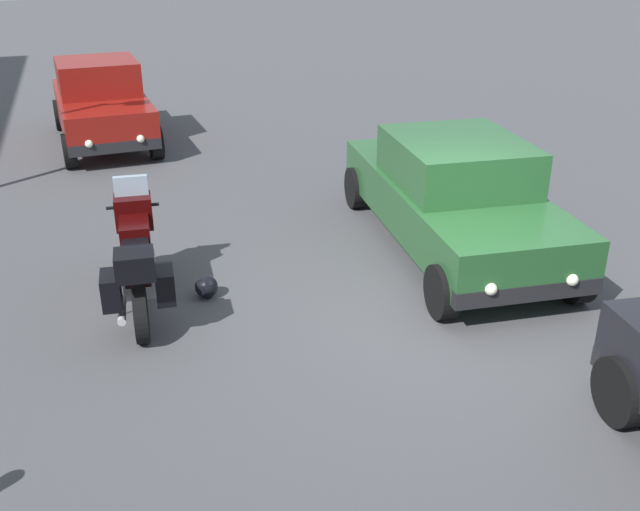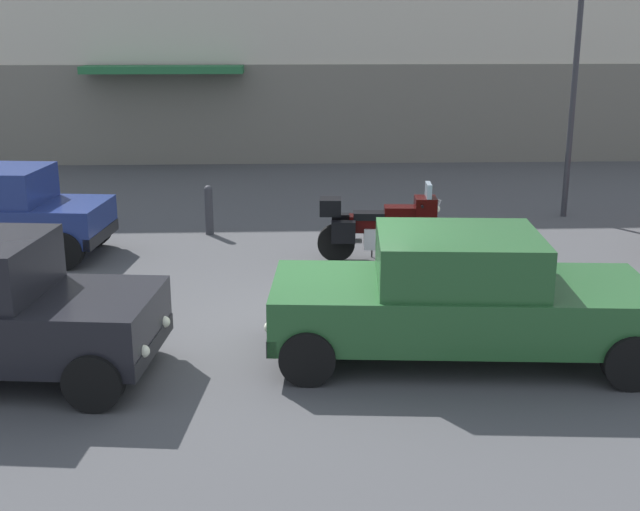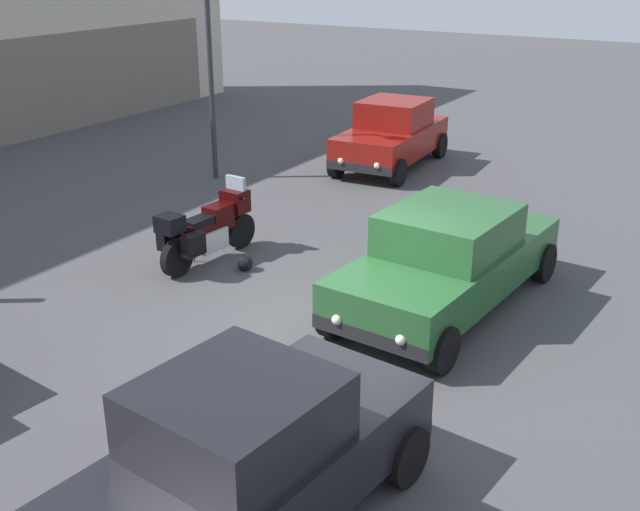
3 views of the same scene
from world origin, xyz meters
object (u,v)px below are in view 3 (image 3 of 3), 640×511
(car_wagon_end, at_px, (392,135))
(streetlamp_curbside, at_px, (214,48))
(car_sedan_far, at_px, (448,259))
(motorcycle, at_px, (207,228))
(helmet, at_px, (245,263))
(car_hatchback_near, at_px, (247,458))

(car_wagon_end, distance_m, streetlamp_curbside, 4.80)
(car_wagon_end, bearing_deg, car_sedan_far, 28.38)
(motorcycle, relative_size, streetlamp_curbside, 0.46)
(motorcycle, height_order, helmet, motorcycle)
(motorcycle, xyz_separation_m, car_hatchback_near, (-5.05, -4.53, 0.19))
(car_sedan_far, distance_m, car_wagon_end, 8.09)
(car_hatchback_near, xyz_separation_m, car_wagon_end, (12.35, 4.61, 0.00))
(helmet, height_order, streetlamp_curbside, streetlamp_curbside)
(car_wagon_end, bearing_deg, streetlamp_curbside, -48.06)
(car_hatchback_near, bearing_deg, streetlamp_curbside, 45.49)
(motorcycle, xyz_separation_m, car_wagon_end, (7.30, 0.08, 0.19))
(car_wagon_end, xyz_separation_m, streetlamp_curbside, (-3.05, 2.98, 2.20))
(car_sedan_far, bearing_deg, motorcycle, -79.56)
(motorcycle, distance_m, car_wagon_end, 7.30)
(motorcycle, height_order, car_sedan_far, car_sedan_far)
(helmet, bearing_deg, motorcycle, 90.70)
(motorcycle, xyz_separation_m, streetlamp_curbside, (4.25, 3.06, 2.39))
(motorcycle, bearing_deg, helmet, -85.39)
(car_sedan_far, distance_m, streetlamp_curbside, 8.52)
(motorcycle, relative_size, car_sedan_far, 0.48)
(car_wagon_end, bearing_deg, helmet, 2.89)
(motorcycle, relative_size, car_hatchback_near, 0.57)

